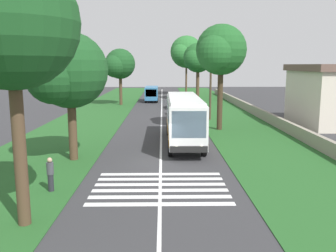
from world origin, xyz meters
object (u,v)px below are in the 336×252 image
at_px(trailing_car_1, 174,104).
at_px(roadside_tree_left_2, 10,27).
at_px(roadside_tree_left_1, 68,73).
at_px(roadside_tree_right_2, 219,52).
at_px(pedestrian, 50,174).
at_px(trailing_car_0, 178,110).
at_px(roadside_building, 334,95).
at_px(roadside_tree_right_0, 197,59).
at_px(trailing_minibus_0, 152,93).
at_px(coach_bus, 184,117).
at_px(roadside_tree_left_0, 119,65).
at_px(utility_pole, 211,81).
at_px(roadside_tree_right_1, 186,53).

distance_m(trailing_car_1, roadside_tree_left_2, 39.48).
distance_m(trailing_car_1, roadside_tree_left_1, 29.96).
bearing_deg(roadside_tree_right_2, pedestrian, 147.57).
height_order(trailing_car_0, roadside_building, roadside_building).
bearing_deg(roadside_tree_right_0, trailing_minibus_0, 107.34).
bearing_deg(coach_bus, roadside_tree_left_0, 16.62).
xyz_separation_m(utility_pole, roadside_building, (-3.71, -12.16, -1.23)).
xyz_separation_m(trailing_car_0, roadside_tree_left_0, (11.28, 8.60, 5.52)).
xyz_separation_m(roadside_tree_left_1, roadside_building, (13.42, -23.51, -2.49)).
xyz_separation_m(trailing_minibus_0, roadside_tree_right_0, (2.46, -7.89, 5.68)).
height_order(roadside_tree_left_1, roadside_tree_right_0, roadside_tree_right_0).
bearing_deg(trailing_minibus_0, utility_pole, -160.87).
xyz_separation_m(roadside_tree_left_0, roadside_tree_left_2, (-42.33, -1.18, 1.34)).
bearing_deg(roadside_tree_right_1, trailing_car_0, 174.71).
height_order(trailing_car_0, pedestrian, pedestrian).
relative_size(roadside_tree_left_1, roadside_building, 0.82).
xyz_separation_m(roadside_tree_left_1, pedestrian, (-6.13, -0.48, -4.75)).
xyz_separation_m(coach_bus, roadside_building, (8.70, -15.86, 1.02)).
relative_size(trailing_car_1, utility_pole, 0.51).
height_order(roadside_tree_left_1, roadside_tree_right_2, roadside_tree_right_2).
distance_m(roadside_tree_left_0, roadside_building, 31.06).
distance_m(roadside_tree_left_1, roadside_tree_left_2, 9.88).
bearing_deg(coach_bus, trailing_minibus_0, 6.06).
bearing_deg(trailing_car_0, roadside_tree_left_0, 37.32).
height_order(trailing_minibus_0, utility_pole, utility_pole).
relative_size(coach_bus, roadside_tree_left_2, 1.11).
bearing_deg(roadside_tree_left_0, roadside_building, -128.48).
bearing_deg(roadside_tree_right_1, roadside_tree_right_0, -172.83).
bearing_deg(roadside_tree_left_1, roadside_tree_left_2, -177.05).
relative_size(roadside_tree_left_2, roadside_tree_right_1, 0.84).
xyz_separation_m(roadside_tree_left_2, roadside_tree_right_1, (60.82, -10.17, 1.11)).
height_order(trailing_car_0, trailing_car_1, same).
height_order(trailing_minibus_0, roadside_tree_left_0, roadside_tree_left_0).
height_order(trailing_car_0, roadside_tree_right_1, roadside_tree_right_1).
relative_size(roadside_tree_left_2, utility_pole, 1.20).
xyz_separation_m(roadside_tree_left_0, roadside_tree_right_0, (7.80, -12.70, 1.04)).
height_order(roadside_tree_right_0, roadside_building, roadside_tree_right_0).
xyz_separation_m(roadside_tree_left_1, roadside_tree_right_1, (51.13, -10.67, 2.98)).
xyz_separation_m(roadside_tree_left_2, roadside_tree_right_0, (50.13, -11.52, -0.30)).
xyz_separation_m(coach_bus, roadside_tree_right_0, (35.72, -4.37, 5.08)).
distance_m(trailing_car_0, roadside_building, 17.69).
xyz_separation_m(trailing_minibus_0, pedestrian, (-44.11, 3.64, -0.64)).
bearing_deg(roadside_tree_left_1, trailing_car_0, -20.32).
relative_size(trailing_car_1, roadside_tree_left_0, 0.50).
distance_m(trailing_minibus_0, roadside_tree_left_0, 8.55).
xyz_separation_m(trailing_car_1, roadside_tree_left_1, (-28.53, 7.68, 4.99)).
relative_size(roadside_tree_left_2, roadside_tree_right_0, 1.02).
distance_m(trailing_car_1, roadside_tree_right_2, 19.22).
bearing_deg(trailing_minibus_0, trailing_car_1, -159.38).
distance_m(trailing_minibus_0, roadside_tree_right_2, 28.63).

